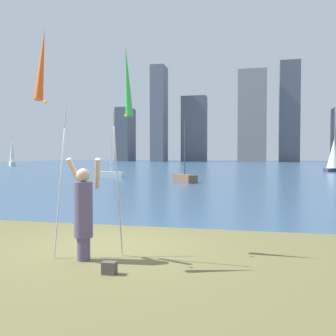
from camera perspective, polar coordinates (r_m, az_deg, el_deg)
name	(u,v)px	position (r m, az deg, el deg)	size (l,w,h in m)	color
ground	(235,168)	(58.76, 9.81, 0.02)	(120.00, 138.00, 0.12)	brown
person	(83,210)	(7.40, -12.39, -6.08)	(0.70, 0.52, 1.92)	#594C72
kite_flag_left	(43,70)	(7.44, -18.05, 13.63)	(0.16, 1.10, 4.24)	#B2B2B7
kite_flag_right	(127,85)	(7.97, -6.07, 12.05)	(0.16, 1.04, 4.15)	#B2B2B7
bag	(109,268)	(6.66, -8.67, -14.39)	(0.23, 0.16, 0.21)	#4C4742
sailboat_2	(185,178)	(27.39, 2.48, -1.43)	(2.11, 2.47, 4.46)	brown
sailboat_3	(334,155)	(47.39, 23.34, 1.74)	(2.83, 2.54, 5.08)	#333D51
sailboat_4	(111,174)	(33.04, -8.40, -0.93)	(2.07, 0.55, 3.31)	white
sailboat_5	(12,154)	(72.58, -22.06, 1.98)	(1.75, 1.75, 5.68)	silver
skyline_tower_0	(125,135)	(112.57, -6.31, 4.90)	(3.88, 7.58, 15.21)	#565B66
skyline_tower_1	(159,114)	(106.45, -1.33, 7.97)	(3.70, 5.77, 25.93)	slate
skyline_tower_2	(194,129)	(109.05, 3.89, 5.77)	(6.88, 4.33, 18.16)	#565B66
skyline_tower_3	(252,116)	(102.86, 12.33, 7.52)	(7.22, 3.69, 23.77)	gray
skyline_tower_4	(289,112)	(107.18, 17.47, 7.91)	(5.16, 5.15, 26.21)	#565B66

